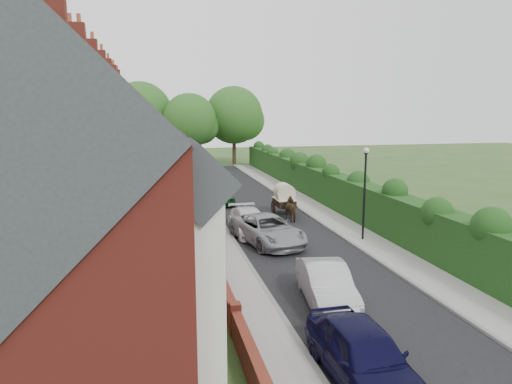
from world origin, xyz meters
TOP-DOWN VIEW (x-y plane):
  - ground at (0.00, 0.00)m, footprint 140.00×140.00m
  - road at (-0.50, 11.00)m, footprint 6.00×58.00m
  - pavement_hedge_side at (3.60, 11.00)m, footprint 2.20×58.00m
  - pavement_house_side at (-4.35, 11.00)m, footprint 1.70×58.00m
  - kerb_hedge_side at (2.55, 11.00)m, footprint 0.18×58.00m
  - kerb_house_side at (-3.55, 11.00)m, footprint 0.18×58.00m
  - hedge at (5.40, 11.00)m, footprint 2.10×58.00m
  - terrace_row at (-10.87, 9.98)m, footprint 9.05×40.50m
  - garden_wall_row at (-5.35, 10.00)m, footprint 0.35×40.35m
  - lamppost at (3.40, 4.00)m, footprint 0.32×0.32m
  - tree_far_left at (-2.65, 40.08)m, footprint 7.14×6.80m
  - tree_far_right at (3.39, 42.08)m, footprint 7.98×7.60m
  - tree_far_back at (-8.59, 43.08)m, footprint 8.40×8.00m
  - car_navy at (-2.54, -8.29)m, footprint 1.97×4.74m
  - car_silver_a at (-1.60, -3.27)m, footprint 2.16×4.65m
  - car_silver_b at (-1.83, 4.75)m, footprint 3.73×5.96m
  - car_white at (-2.34, 7.00)m, footprint 2.00×4.83m
  - car_green at (-2.78, 15.90)m, footprint 1.93×4.36m
  - car_red at (-3.00, 19.38)m, footprint 1.77×4.00m
  - car_beige at (-1.77, 24.27)m, footprint 3.26×5.82m
  - car_grey at (-2.24, 29.92)m, footprint 2.58×4.66m
  - car_black at (-2.27, 38.60)m, footprint 2.89×4.92m
  - horse at (1.06, 9.47)m, footprint 0.97×1.86m
  - horse_cart at (1.06, 11.40)m, footprint 1.36×3.01m
  - car_extra_far at (-2.62, 39.42)m, footprint 2.40×4.92m

SIDE VIEW (x-z plane):
  - ground at x=0.00m, z-range 0.00..0.00m
  - road at x=-0.50m, z-range 0.00..0.02m
  - pavement_hedge_side at x=3.60m, z-range 0.00..0.12m
  - pavement_house_side at x=-4.35m, z-range 0.00..0.12m
  - kerb_hedge_side at x=2.55m, z-range 0.00..0.13m
  - kerb_house_side at x=-3.55m, z-range 0.00..0.13m
  - garden_wall_row at x=-5.35m, z-range -0.09..1.01m
  - car_red at x=-3.00m, z-range 0.00..1.28m
  - car_grey at x=-2.24m, z-range 0.00..1.28m
  - car_extra_far at x=-2.62m, z-range 0.00..1.38m
  - car_white at x=-2.34m, z-range 0.00..1.40m
  - car_green at x=-2.78m, z-range 0.00..1.46m
  - car_silver_a at x=-1.60m, z-range 0.00..1.48m
  - horse at x=1.06m, z-range 0.00..1.51m
  - car_silver_b at x=-1.83m, z-range 0.00..1.53m
  - car_beige at x=-1.77m, z-range 0.00..1.54m
  - car_black at x=-2.27m, z-range 0.00..1.57m
  - car_navy at x=-2.54m, z-range 0.00..1.61m
  - horse_cart at x=1.06m, z-range 0.16..2.33m
  - hedge at x=5.40m, z-range 0.18..3.03m
  - lamppost at x=3.40m, z-range 0.72..5.88m
  - terrace_row at x=-10.87m, z-range -1.28..10.22m
  - tree_far_left at x=-2.65m, z-range 1.07..10.36m
  - tree_far_right at x=3.39m, z-range 1.16..11.47m
  - tree_far_back at x=-8.59m, z-range 1.21..12.03m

